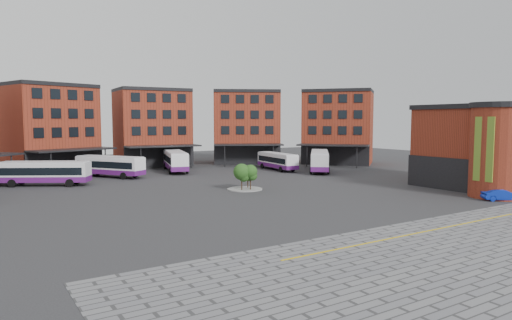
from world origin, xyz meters
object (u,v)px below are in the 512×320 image
bus_b (45,173)px  bus_d (175,160)px  bus_c (110,166)px  bus_e (277,161)px  tree_island (246,175)px  bus_f (320,160)px  blue_car (501,195)px

bus_b → bus_d: size_ratio=0.90×
bus_d → bus_c: bearing=-154.4°
bus_d → bus_e: 17.43m
tree_island → bus_c: tree_island is taller
bus_c → tree_island: bearing=-97.4°
tree_island → bus_b: 26.84m
bus_e → bus_d: bearing=161.0°
bus_f → bus_b: bearing=-149.0°
bus_c → bus_e: bearing=-44.5°
bus_e → bus_b: bearing=-175.2°
blue_car → bus_c: bearing=69.9°
tree_island → blue_car: size_ratio=1.13×
bus_d → bus_f: bearing=-17.5°
bus_e → blue_car: bearing=-79.9°
bus_b → bus_c: size_ratio=1.03×
bus_b → blue_car: size_ratio=2.89×
tree_island → blue_car: 28.60m
bus_d → blue_car: bus_d is taller
bus_e → bus_f: bearing=-46.5°
bus_b → bus_f: bus_f is taller
bus_d → blue_car: bearing=-52.2°
bus_b → bus_f: (41.46, -6.52, 0.12)m
tree_island → bus_c: (-10.82, 21.95, -0.18)m
bus_d → bus_e: size_ratio=1.17×
bus_e → tree_island: bearing=-128.7°
tree_island → blue_car: (19.26, -21.11, -1.28)m
blue_car → bus_e: bearing=39.2°
bus_e → bus_f: (4.55, -5.89, 0.28)m
bus_f → bus_e: bearing=167.7°
tree_island → blue_car: bearing=-47.6°
bus_e → blue_car: bus_e is taller
tree_island → bus_f: bus_f is taller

